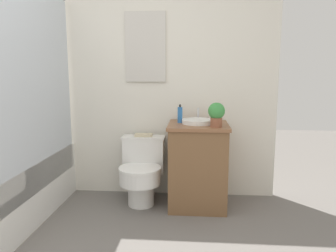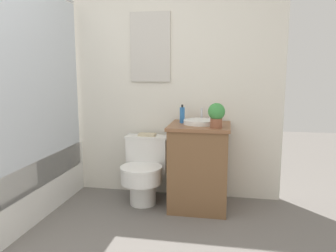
% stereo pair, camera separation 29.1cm
% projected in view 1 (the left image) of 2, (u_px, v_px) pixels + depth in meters
% --- Properties ---
extents(wall_back, '(3.17, 0.07, 2.50)m').
position_uv_depth(wall_back, '(121.00, 74.00, 3.35)').
color(wall_back, silver).
rests_on(wall_back, ground_plane).
extents(shower_area, '(0.57, 1.50, 1.98)m').
position_uv_depth(shower_area, '(13.00, 185.00, 2.80)').
color(shower_area, white).
rests_on(shower_area, ground_plane).
extents(toilet, '(0.43, 0.54, 0.64)m').
position_uv_depth(toilet, '(142.00, 170.00, 3.19)').
color(toilet, white).
rests_on(toilet, ground_plane).
extents(vanity, '(0.56, 0.56, 0.79)m').
position_uv_depth(vanity, '(198.00, 165.00, 3.11)').
color(vanity, brown).
rests_on(vanity, ground_plane).
extents(sink, '(0.31, 0.34, 0.13)m').
position_uv_depth(sink, '(198.00, 121.00, 3.07)').
color(sink, white).
rests_on(sink, vanity).
extents(soap_bottle, '(0.05, 0.05, 0.17)m').
position_uv_depth(soap_bottle, '(180.00, 115.00, 3.11)').
color(soap_bottle, '#2D6BB2').
rests_on(soap_bottle, vanity).
extents(potted_plant, '(0.15, 0.15, 0.22)m').
position_uv_depth(potted_plant, '(216.00, 113.00, 2.86)').
color(potted_plant, brown).
rests_on(potted_plant, vanity).
extents(book_on_tank, '(0.17, 0.10, 0.02)m').
position_uv_depth(book_on_tank, '(144.00, 135.00, 3.26)').
color(book_on_tank, beige).
rests_on(book_on_tank, toilet).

